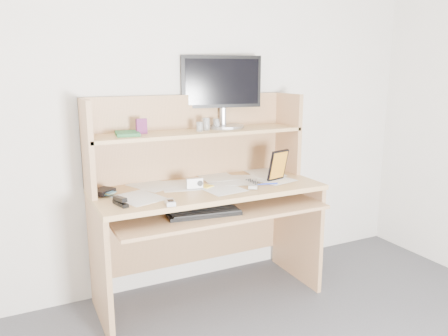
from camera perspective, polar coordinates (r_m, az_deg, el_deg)
name	(u,v)px	position (r m, az deg, el deg)	size (l,w,h in m)	color
back_wall	(188,102)	(2.92, -4.79, 8.56)	(3.60, 0.04, 2.50)	silver
desk	(203,192)	(2.80, -2.78, -3.16)	(1.40, 0.70, 1.30)	tan
paper_clutter	(208,186)	(2.71, -2.11, -2.38)	(1.32, 0.54, 0.01)	white
keyboard	(204,213)	(2.50, -2.64, -5.84)	(0.43, 0.20, 0.03)	black
tv_remote	(253,184)	(2.72, 3.80, -2.07)	(0.05, 0.19, 0.02)	#A6A5A0
flip_phone	(170,202)	(2.36, -7.08, -4.37)	(0.05, 0.09, 0.02)	silver
stapler	(120,201)	(2.39, -13.39, -4.19)	(0.04, 0.13, 0.04)	black
wallet	(103,191)	(2.62, -15.50, -2.97)	(0.12, 0.09, 0.03)	black
sticky_note_pad	(206,186)	(2.70, -2.34, -2.42)	(0.07, 0.07, 0.01)	yellow
digital_camera	(194,183)	(2.66, -3.89, -1.97)	(0.10, 0.04, 0.06)	#B8B7BA
game_case	(278,165)	(2.84, 7.07, 0.38)	(0.14, 0.02, 0.20)	black
blue_pen	(267,184)	(2.75, 5.64, -2.07)	(0.01, 0.01, 0.14)	#1931BC
card_box	(142,126)	(2.68, -10.72, 5.38)	(0.07, 0.02, 0.09)	maroon
shelf_book	(127,134)	(2.65, -12.51, 4.42)	(0.13, 0.18, 0.02)	#327D4F
chip_stack_a	(200,127)	(2.76, -3.21, 5.43)	(0.04, 0.04, 0.06)	black
chip_stack_b	(216,124)	(2.88, -1.03, 5.80)	(0.04, 0.04, 0.07)	silver
chip_stack_c	(217,125)	(2.87, -0.99, 5.65)	(0.04, 0.04, 0.05)	black
chip_stack_d	(206,124)	(2.81, -2.35, 5.77)	(0.04, 0.04, 0.08)	white
monitor	(222,89)	(2.95, -0.28, 10.23)	(0.54, 0.27, 0.47)	#A1A2A6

